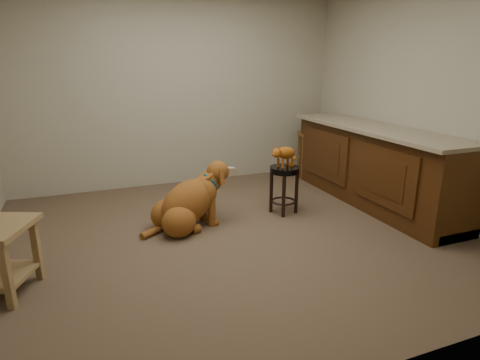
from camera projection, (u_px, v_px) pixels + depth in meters
name	position (u px, v px, depth m)	size (l,w,h in m)	color
floor	(230.00, 236.00, 3.99)	(4.50, 4.00, 0.01)	brown
room_shell	(229.00, 60.00, 3.52)	(4.54, 4.04, 2.62)	#A7A087
cabinet_run	(373.00, 168.00, 4.82)	(0.70, 2.56, 0.94)	#48260C
padded_stool	(284.00, 180.00, 4.50)	(0.35, 0.35, 0.54)	black
wood_stool	(311.00, 154.00, 5.95)	(0.45, 0.45, 0.67)	brown
golden_retriever	(189.00, 204.00, 4.11)	(1.10, 0.62, 0.71)	brown
tabby_kitten	(284.00, 154.00, 4.41)	(0.40, 0.26, 0.28)	#9C4A0F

